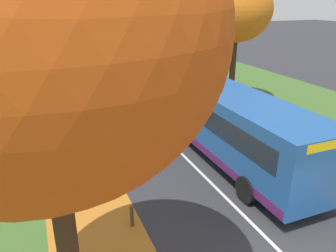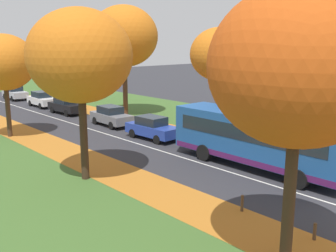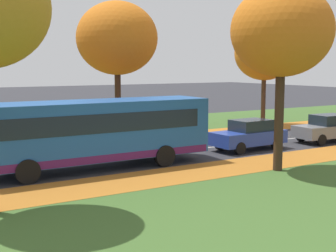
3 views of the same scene
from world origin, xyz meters
name	(u,v)px [view 1 (image 1 of 3)]	position (x,y,z in m)	size (l,w,h in m)	color
leaf_litter_left	(63,124)	(-4.60, 14.00, 0.01)	(2.80, 60.00, 0.00)	#B26B23
grass_verge_right	(221,79)	(9.20, 20.00, 0.00)	(12.00, 90.00, 0.01)	#3D6028
leaf_litter_right	(208,105)	(4.60, 14.00, 0.01)	(2.80, 60.00, 0.00)	#B26B23
road_centre_line	(117,90)	(0.00, 20.00, 0.00)	(0.12, 80.00, 0.01)	silver
tree_left_nearest	(38,34)	(-5.55, 0.79, 6.16)	(5.25, 5.25, 8.54)	#382619
tree_left_near	(11,9)	(-6.23, 11.84, 6.16)	(5.06, 5.06, 8.46)	#382619
tree_left_mid	(27,16)	(-5.64, 23.50, 5.38)	(4.43, 4.43, 7.39)	#422D1E
tree_left_far	(21,5)	(-6.07, 35.68, 5.93)	(4.14, 4.14, 7.83)	#382619
tree_right_near	(237,10)	(6.11, 13.65, 5.90)	(4.27, 4.27, 7.86)	#382619
tree_right_far	(130,6)	(5.77, 35.68, 5.72)	(4.44, 4.44, 7.75)	#382619
bollard_third	(132,216)	(-3.51, 4.03, 0.35)	(0.12, 0.12, 0.70)	#4C3823
bus	(229,121)	(1.71, 6.99, 1.70)	(2.68, 10.40, 2.98)	#1E5199
car_blue_lead	(155,91)	(1.63, 15.88, 0.81)	(1.92, 4.27, 1.62)	#233D9E
car_grey_following	(136,73)	(2.01, 21.64, 0.81)	(1.93, 4.27, 1.62)	slate
car_black_third_in_line	(113,59)	(1.88, 29.05, 0.81)	(1.93, 4.27, 1.62)	black
car_white_fourth_in_line	(103,51)	(1.97, 34.49, 0.81)	(1.83, 4.23, 1.62)	silver
car_silver_trailing	(91,44)	(1.88, 41.73, 0.81)	(1.88, 4.25, 1.62)	#B7BABF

